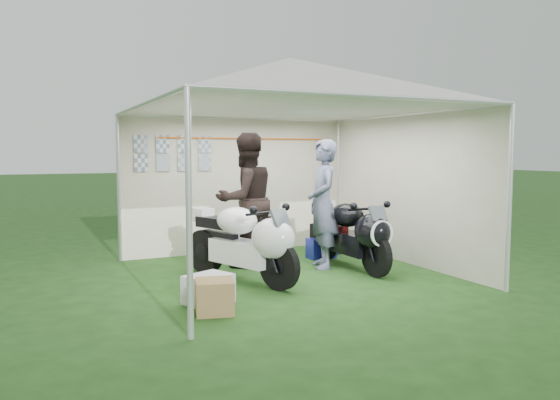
{
  "coord_description": "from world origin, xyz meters",
  "views": [
    {
      "loc": [
        -3.34,
        -6.79,
        1.72
      ],
      "look_at": [
        0.02,
        0.35,
        1.03
      ],
      "focal_mm": 35.0,
      "sensor_mm": 36.0,
      "label": 1
    }
  ],
  "objects_px": {
    "person_blue_jacket": "(323,204)",
    "equipment_box": "(329,238)",
    "crate_0": "(208,289)",
    "paddock_stand": "(321,248)",
    "person_dark_jacket": "(246,200)",
    "motorcycle_black": "(353,232)",
    "canopy_tent": "(289,90)",
    "crate_1": "(215,296)",
    "motorcycle_white": "(245,240)"
  },
  "relations": [
    {
      "from": "person_blue_jacket",
      "to": "equipment_box",
      "type": "xyz_separation_m",
      "value": [
        0.66,
        0.95,
        -0.7
      ]
    },
    {
      "from": "equipment_box",
      "to": "crate_0",
      "type": "bearing_deg",
      "value": -143.24
    },
    {
      "from": "paddock_stand",
      "to": "crate_0",
      "type": "height_order",
      "value": "crate_0"
    },
    {
      "from": "person_dark_jacket",
      "to": "person_blue_jacket",
      "type": "height_order",
      "value": "person_dark_jacket"
    },
    {
      "from": "equipment_box",
      "to": "motorcycle_black",
      "type": "bearing_deg",
      "value": -104.33
    },
    {
      "from": "canopy_tent",
      "to": "crate_1",
      "type": "relative_size",
      "value": 14.17
    },
    {
      "from": "person_blue_jacket",
      "to": "equipment_box",
      "type": "relative_size",
      "value": 3.72
    },
    {
      "from": "canopy_tent",
      "to": "equipment_box",
      "type": "height_order",
      "value": "canopy_tent"
    },
    {
      "from": "motorcycle_white",
      "to": "person_dark_jacket",
      "type": "distance_m",
      "value": 1.12
    },
    {
      "from": "motorcycle_black",
      "to": "equipment_box",
      "type": "distance_m",
      "value": 1.3
    },
    {
      "from": "motorcycle_black",
      "to": "crate_0",
      "type": "height_order",
      "value": "motorcycle_black"
    },
    {
      "from": "equipment_box",
      "to": "paddock_stand",
      "type": "bearing_deg",
      "value": -136.05
    },
    {
      "from": "motorcycle_black",
      "to": "crate_0",
      "type": "xyz_separation_m",
      "value": [
        -2.49,
        -0.87,
        -0.39
      ]
    },
    {
      "from": "motorcycle_black",
      "to": "paddock_stand",
      "type": "bearing_deg",
      "value": 90.0
    },
    {
      "from": "crate_0",
      "to": "crate_1",
      "type": "distance_m",
      "value": 0.38
    },
    {
      "from": "person_dark_jacket",
      "to": "crate_1",
      "type": "relative_size",
      "value": 5.03
    },
    {
      "from": "paddock_stand",
      "to": "equipment_box",
      "type": "distance_m",
      "value": 0.46
    },
    {
      "from": "canopy_tent",
      "to": "person_blue_jacket",
      "type": "height_order",
      "value": "canopy_tent"
    },
    {
      "from": "person_blue_jacket",
      "to": "paddock_stand",
      "type": "bearing_deg",
      "value": 168.47
    },
    {
      "from": "motorcycle_white",
      "to": "motorcycle_black",
      "type": "bearing_deg",
      "value": -17.74
    },
    {
      "from": "motorcycle_black",
      "to": "person_dark_jacket",
      "type": "height_order",
      "value": "person_dark_jacket"
    },
    {
      "from": "person_blue_jacket",
      "to": "equipment_box",
      "type": "bearing_deg",
      "value": 161.41
    },
    {
      "from": "crate_1",
      "to": "motorcycle_black",
      "type": "bearing_deg",
      "value": 26.15
    },
    {
      "from": "person_dark_jacket",
      "to": "crate_1",
      "type": "height_order",
      "value": "person_dark_jacket"
    },
    {
      "from": "person_blue_jacket",
      "to": "crate_1",
      "type": "distance_m",
      "value": 2.79
    },
    {
      "from": "canopy_tent",
      "to": "equipment_box",
      "type": "xyz_separation_m",
      "value": [
        1.31,
        1.13,
        -2.32
      ]
    },
    {
      "from": "canopy_tent",
      "to": "equipment_box",
      "type": "distance_m",
      "value": 2.89
    },
    {
      "from": "motorcycle_black",
      "to": "person_blue_jacket",
      "type": "bearing_deg",
      "value": 140.33
    },
    {
      "from": "canopy_tent",
      "to": "crate_0",
      "type": "relative_size",
      "value": 11.41
    },
    {
      "from": "paddock_stand",
      "to": "crate_1",
      "type": "xyz_separation_m",
      "value": [
        -2.53,
        -2.16,
        0.02
      ]
    },
    {
      "from": "motorcycle_black",
      "to": "crate_0",
      "type": "bearing_deg",
      "value": -161.47
    },
    {
      "from": "canopy_tent",
      "to": "equipment_box",
      "type": "relative_size",
      "value": 11.04
    },
    {
      "from": "canopy_tent",
      "to": "motorcycle_white",
      "type": "bearing_deg",
      "value": -164.56
    },
    {
      "from": "crate_0",
      "to": "equipment_box",
      "type": "bearing_deg",
      "value": 36.76
    },
    {
      "from": "person_dark_jacket",
      "to": "person_blue_jacket",
      "type": "relative_size",
      "value": 1.05
    },
    {
      "from": "person_dark_jacket",
      "to": "motorcycle_black",
      "type": "bearing_deg",
      "value": 136.96
    },
    {
      "from": "motorcycle_black",
      "to": "paddock_stand",
      "type": "relative_size",
      "value": 4.61
    },
    {
      "from": "motorcycle_white",
      "to": "paddock_stand",
      "type": "relative_size",
      "value": 4.54
    },
    {
      "from": "canopy_tent",
      "to": "motorcycle_black",
      "type": "distance_m",
      "value": 2.26
    },
    {
      "from": "person_blue_jacket",
      "to": "motorcycle_black",
      "type": "bearing_deg",
      "value": 67.18
    },
    {
      "from": "canopy_tent",
      "to": "motorcycle_white",
      "type": "distance_m",
      "value": 2.14
    },
    {
      "from": "motorcycle_black",
      "to": "person_dark_jacket",
      "type": "bearing_deg",
      "value": 146.98
    },
    {
      "from": "paddock_stand",
      "to": "person_blue_jacket",
      "type": "xyz_separation_m",
      "value": [
        -0.33,
        -0.63,
        0.79
      ]
    },
    {
      "from": "paddock_stand",
      "to": "person_blue_jacket",
      "type": "height_order",
      "value": "person_blue_jacket"
    },
    {
      "from": "canopy_tent",
      "to": "motorcycle_black",
      "type": "relative_size",
      "value": 2.82
    },
    {
      "from": "paddock_stand",
      "to": "motorcycle_black",
      "type": "bearing_deg",
      "value": -89.32
    },
    {
      "from": "motorcycle_white",
      "to": "equipment_box",
      "type": "xyz_separation_m",
      "value": [
        2.05,
        1.33,
        -0.31
      ]
    },
    {
      "from": "canopy_tent",
      "to": "crate_1",
      "type": "xyz_separation_m",
      "value": [
        -1.54,
        -1.35,
        -2.4
      ]
    },
    {
      "from": "motorcycle_black",
      "to": "crate_1",
      "type": "distance_m",
      "value": 2.86
    },
    {
      "from": "canopy_tent",
      "to": "paddock_stand",
      "type": "distance_m",
      "value": 2.73
    }
  ]
}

